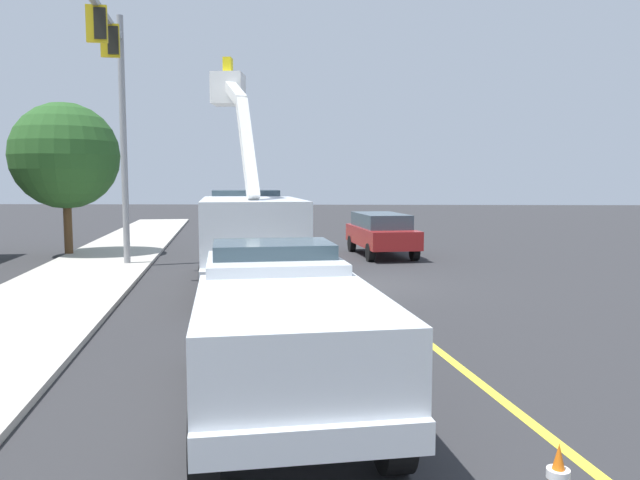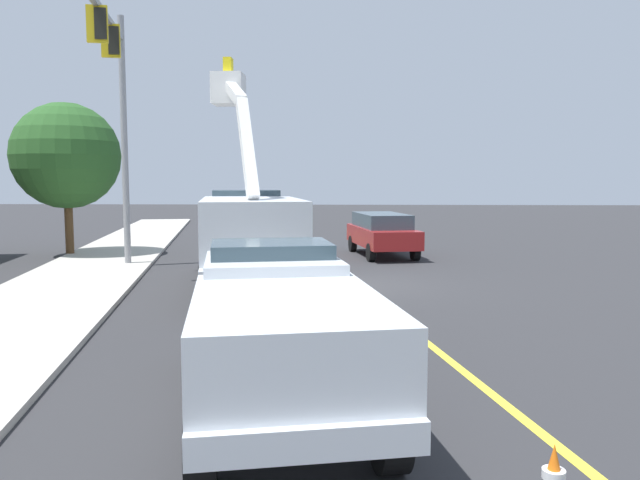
{
  "view_description": "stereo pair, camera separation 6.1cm",
  "coord_description": "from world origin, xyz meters",
  "px_view_note": "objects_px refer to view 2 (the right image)",
  "views": [
    {
      "loc": [
        -17.14,
        0.26,
        2.97
      ],
      "look_at": [
        -1.05,
        0.95,
        1.4
      ],
      "focal_mm": 33.88,
      "sensor_mm": 36.0,
      "label": 1
    },
    {
      "loc": [
        -17.14,
        0.2,
        2.97
      ],
      "look_at": [
        -1.05,
        0.95,
        1.4
      ],
      "focal_mm": 33.88,
      "sensor_mm": 36.0,
      "label": 2
    }
  ],
  "objects_px": {
    "traffic_cone_mid_front": "(334,301)",
    "traffic_signal_mast": "(117,93)",
    "utility_bucket_truck": "(249,230)",
    "service_pickup_truck": "(280,326)",
    "traffic_cone_mid_rear": "(302,253)",
    "passing_minivan": "(382,231)"
  },
  "relations": [
    {
      "from": "traffic_cone_mid_front",
      "to": "traffic_cone_mid_rear",
      "type": "bearing_deg",
      "value": 8.88
    },
    {
      "from": "traffic_cone_mid_front",
      "to": "traffic_signal_mast",
      "type": "distance_m",
      "value": 11.11
    },
    {
      "from": "traffic_cone_mid_front",
      "to": "traffic_cone_mid_rear",
      "type": "relative_size",
      "value": 1.02
    },
    {
      "from": "service_pickup_truck",
      "to": "traffic_cone_mid_rear",
      "type": "xyz_separation_m",
      "value": [
        13.86,
        0.79,
        -0.71
      ]
    },
    {
      "from": "traffic_cone_mid_front",
      "to": "traffic_signal_mast",
      "type": "height_order",
      "value": "traffic_signal_mast"
    },
    {
      "from": "utility_bucket_truck",
      "to": "passing_minivan",
      "type": "height_order",
      "value": "utility_bucket_truck"
    },
    {
      "from": "utility_bucket_truck",
      "to": "service_pickup_truck",
      "type": "bearing_deg",
      "value": -168.26
    },
    {
      "from": "utility_bucket_truck",
      "to": "traffic_cone_mid_rear",
      "type": "distance_m",
      "value": 4.88
    },
    {
      "from": "passing_minivan",
      "to": "service_pickup_truck",
      "type": "bearing_deg",
      "value": 172.38
    },
    {
      "from": "traffic_cone_mid_front",
      "to": "traffic_cone_mid_rear",
      "type": "distance_m",
      "value": 8.79
    },
    {
      "from": "service_pickup_truck",
      "to": "traffic_signal_mast",
      "type": "distance_m",
      "value": 14.28
    },
    {
      "from": "service_pickup_truck",
      "to": "traffic_signal_mast",
      "type": "height_order",
      "value": "traffic_signal_mast"
    },
    {
      "from": "utility_bucket_truck",
      "to": "traffic_signal_mast",
      "type": "relative_size",
      "value": 1.0
    },
    {
      "from": "traffic_cone_mid_front",
      "to": "traffic_signal_mast",
      "type": "xyz_separation_m",
      "value": [
        6.61,
        7.14,
        5.36
      ]
    },
    {
      "from": "service_pickup_truck",
      "to": "traffic_cone_mid_rear",
      "type": "relative_size",
      "value": 7.1
    },
    {
      "from": "traffic_cone_mid_rear",
      "to": "traffic_signal_mast",
      "type": "relative_size",
      "value": 0.1
    },
    {
      "from": "service_pickup_truck",
      "to": "passing_minivan",
      "type": "relative_size",
      "value": 1.16
    },
    {
      "from": "service_pickup_truck",
      "to": "utility_bucket_truck",
      "type": "bearing_deg",
      "value": 11.74
    },
    {
      "from": "utility_bucket_truck",
      "to": "traffic_signal_mast",
      "type": "height_order",
      "value": "traffic_signal_mast"
    },
    {
      "from": "utility_bucket_truck",
      "to": "traffic_cone_mid_front",
      "type": "height_order",
      "value": "utility_bucket_truck"
    },
    {
      "from": "utility_bucket_truck",
      "to": "passing_minivan",
      "type": "relative_size",
      "value": 1.68
    },
    {
      "from": "traffic_cone_mid_front",
      "to": "service_pickup_truck",
      "type": "bearing_deg",
      "value": 173.72
    }
  ]
}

